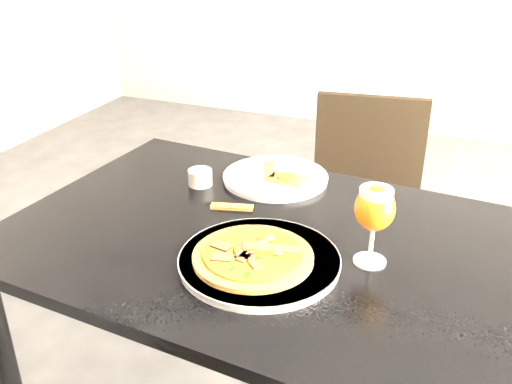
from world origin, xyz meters
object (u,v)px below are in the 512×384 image
at_px(dining_table, 267,268).
at_px(beer_glass, 375,209).
at_px(pizza, 254,255).
at_px(chair_far, 362,213).

height_order(dining_table, beer_glass, beer_glass).
distance_m(dining_table, beer_glass, 0.32).
bearing_deg(pizza, dining_table, 98.03).
bearing_deg(chair_far, beer_glass, -86.24).
bearing_deg(beer_glass, chair_far, 101.83).
bearing_deg(dining_table, chair_far, 87.56).
height_order(chair_far, pizza, chair_far).
relative_size(chair_far, pizza, 3.43).
xyz_separation_m(pizza, beer_glass, (0.22, 0.11, 0.10)).
xyz_separation_m(chair_far, pizza, (-0.07, -0.83, 0.30)).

